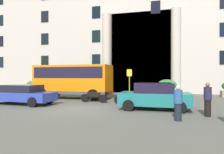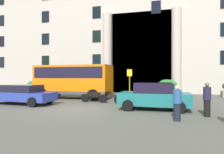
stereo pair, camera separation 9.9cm
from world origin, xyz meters
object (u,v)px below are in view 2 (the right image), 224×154
(pedestrian_man_crossing, at_px, (177,103))
(hedge_planter_east, at_px, (34,87))
(pedestrian_woman_with_bag, at_px, (207,99))
(bus_stop_sign, at_px, (130,80))
(hedge_planter_west, at_px, (167,88))
(motorcycle_near_kerb, at_px, (128,97))
(hedge_planter_entrance_left, at_px, (80,86))
(orange_minibus, at_px, (73,79))
(parked_sedan_far, at_px, (154,96))
(scooter_by_planter, at_px, (93,96))
(parked_estate_mid, at_px, (22,94))
(hedge_planter_entrance_right, at_px, (106,88))

(pedestrian_man_crossing, bearing_deg, hedge_planter_east, 146.87)
(pedestrian_woman_with_bag, bearing_deg, hedge_planter_east, 51.06)
(bus_stop_sign, bearing_deg, hedge_planter_west, 41.10)
(hedge_planter_east, height_order, pedestrian_woman_with_bag, pedestrian_woman_with_bag)
(motorcycle_near_kerb, bearing_deg, hedge_planter_entrance_left, 118.19)
(orange_minibus, height_order, hedge_planter_entrance_left, orange_minibus)
(parked_sedan_far, height_order, scooter_by_planter, parked_sedan_far)
(motorcycle_near_kerb, bearing_deg, pedestrian_man_crossing, -71.65)
(motorcycle_near_kerb, bearing_deg, hedge_planter_west, 56.40)
(bus_stop_sign, relative_size, parked_estate_mid, 0.54)
(parked_estate_mid, bearing_deg, orange_minibus, 72.88)
(parked_estate_mid, height_order, pedestrian_woman_with_bag, pedestrian_woman_with_bag)
(parked_sedan_far, distance_m, motorcycle_near_kerb, 2.74)
(scooter_by_planter, bearing_deg, hedge_planter_entrance_right, 105.22)
(parked_estate_mid, distance_m, parked_sedan_far, 8.86)
(bus_stop_sign, relative_size, motorcycle_near_kerb, 1.26)
(hedge_planter_east, relative_size, pedestrian_woman_with_bag, 1.11)
(hedge_planter_entrance_left, bearing_deg, parked_sedan_far, -46.73)
(orange_minibus, xyz_separation_m, pedestrian_woman_with_bag, (9.78, -5.78, -0.88))
(parked_estate_mid, bearing_deg, hedge_planter_entrance_left, 93.19)
(hedge_planter_east, bearing_deg, pedestrian_woman_with_bag, -32.11)
(bus_stop_sign, height_order, hedge_planter_entrance_right, bus_stop_sign)
(hedge_planter_west, xyz_separation_m, parked_estate_mid, (-9.38, -9.16, -0.08))
(hedge_planter_entrance_left, relative_size, motorcycle_near_kerb, 0.84)
(orange_minibus, bearing_deg, hedge_planter_east, 146.61)
(orange_minibus, bearing_deg, bus_stop_sign, 23.70)
(orange_minibus, xyz_separation_m, scooter_by_planter, (2.64, -2.13, -1.23))
(parked_estate_mid, bearing_deg, motorcycle_near_kerb, 19.72)
(hedge_planter_entrance_left, distance_m, scooter_by_planter, 8.39)
(scooter_by_planter, bearing_deg, parked_sedan_far, -20.59)
(hedge_planter_entrance_left, relative_size, pedestrian_man_crossing, 1.10)
(hedge_planter_east, relative_size, parked_estate_mid, 0.38)
(hedge_planter_entrance_left, distance_m, motorcycle_near_kerb, 10.18)
(hedge_planter_entrance_right, xyz_separation_m, scooter_by_planter, (1.26, -6.97, -0.24))
(scooter_by_planter, height_order, pedestrian_woman_with_bag, pedestrian_woman_with_bag)
(bus_stop_sign, xyz_separation_m, hedge_planter_east, (-12.23, 3.25, -0.89))
(hedge_planter_west, bearing_deg, hedge_planter_east, 178.26)
(hedge_planter_east, bearing_deg, parked_estate_mid, -57.84)
(bus_stop_sign, distance_m, hedge_planter_west, 4.31)
(pedestrian_man_crossing, distance_m, pedestrian_woman_with_bag, 1.98)
(hedge_planter_entrance_left, height_order, parked_estate_mid, hedge_planter_entrance_left)
(pedestrian_woman_with_bag, bearing_deg, bus_stop_sign, 27.39)
(bus_stop_sign, distance_m, scooter_by_planter, 4.61)
(orange_minibus, xyz_separation_m, pedestrian_man_crossing, (8.39, -7.19, -0.92))
(pedestrian_woman_with_bag, bearing_deg, orange_minibus, 52.58)
(parked_sedan_far, bearing_deg, hedge_planter_entrance_left, 133.35)
(orange_minibus, xyz_separation_m, hedge_planter_west, (7.73, 4.72, -0.92))
(hedge_planter_entrance_left, distance_m, hedge_planter_east, 6.07)
(bus_stop_sign, distance_m, pedestrian_man_crossing, 9.94)
(parked_estate_mid, relative_size, motorcycle_near_kerb, 2.36)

